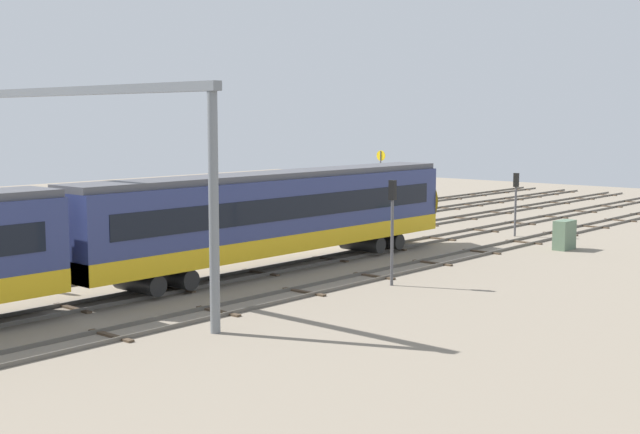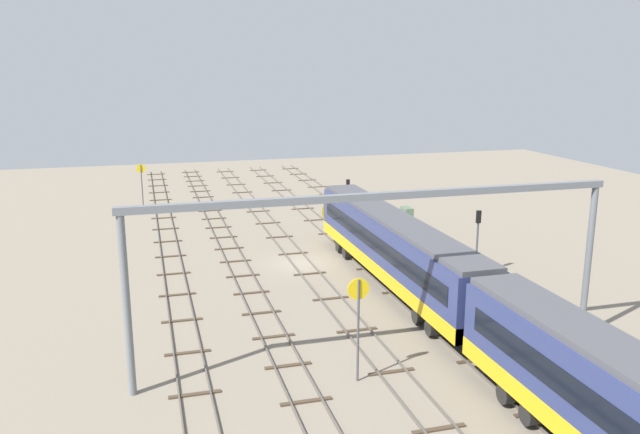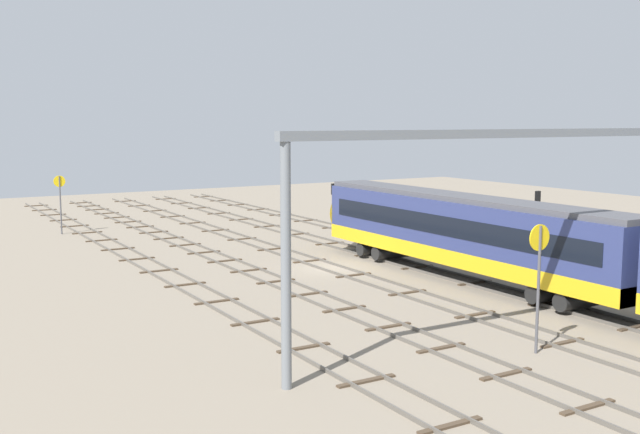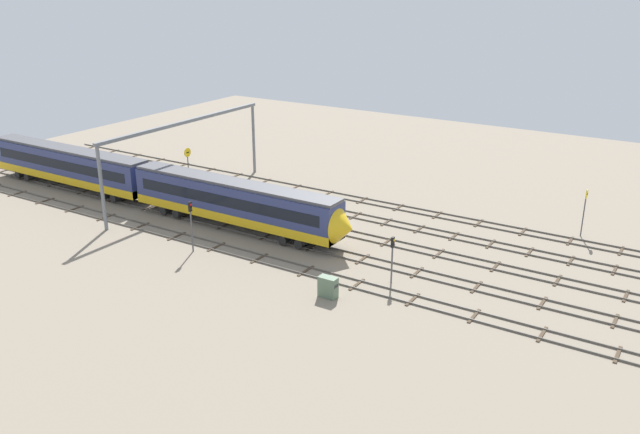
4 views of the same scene
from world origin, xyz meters
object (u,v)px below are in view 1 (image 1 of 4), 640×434
Objects in this scene: train at (71,243)px; signal_light_trackside_approach at (392,217)px; overhead_gantry at (29,132)px; signal_light_trackside_departure at (516,195)px; speed_sign_mid_trackside at (381,169)px; relay_cabinet at (564,235)px.

signal_light_trackside_approach is (12.35, -6.70, 0.49)m from train.
overhead_gantry is 6.05× the size of signal_light_trackside_departure.
overhead_gantry reaches higher than signal_light_trackside_approach.
overhead_gantry is at bearing 133.62° from signal_light_trackside_approach.
speed_sign_mid_trackside is 0.99× the size of signal_light_trackside_approach.
signal_light_trackside_departure is (29.60, -7.97, -4.27)m from overhead_gantry.
train reaches higher than signal_light_trackside_departure.
train is 10.43× the size of signal_light_trackside_approach.
train is 6.72m from overhead_gantry.
overhead_gantry is 30.95m from signal_light_trackside_departure.
signal_light_trackside_approach is at bearing 175.66° from relay_cabinet.
relay_cabinet is (27.65, -7.86, -1.80)m from train.
speed_sign_mid_trackside is 2.79× the size of relay_cabinet.
overhead_gantry is at bearing 76.52° from train.
train reaches higher than signal_light_trackside_approach.
signal_light_trackside_approach is 2.82× the size of relay_cabinet.
speed_sign_mid_trackside is at bearing 59.69° from relay_cabinet.
signal_light_trackside_departure is at bearing -15.07° from overhead_gantry.
train is 14.05m from signal_light_trackside_approach.
signal_light_trackside_approach is at bearing -46.38° from overhead_gantry.
relay_cabinet is (26.45, -12.86, -6.13)m from overhead_gantry.
signal_light_trackside_approach reaches higher than relay_cabinet.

